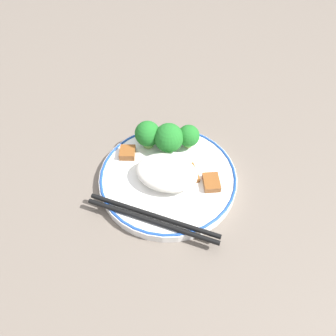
# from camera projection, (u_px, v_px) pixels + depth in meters

# --- Properties ---
(ground_plane) EXTENTS (3.00, 3.00, 0.00)m
(ground_plane) POSITION_uv_depth(u_px,v_px,m) (168.00, 181.00, 0.59)
(ground_plane) COLOR #665B51
(plate) EXTENTS (0.24, 0.24, 0.02)m
(plate) POSITION_uv_depth(u_px,v_px,m) (168.00, 178.00, 0.58)
(plate) COLOR white
(plate) RESTS_ON ground_plane
(rice_mound) EXTENTS (0.11, 0.08, 0.04)m
(rice_mound) POSITION_uv_depth(u_px,v_px,m) (167.00, 172.00, 0.56)
(rice_mound) COLOR white
(rice_mound) RESTS_ON plate
(broccoli_back_left) EXTENTS (0.04, 0.04, 0.05)m
(broccoli_back_left) POSITION_uv_depth(u_px,v_px,m) (189.00, 136.00, 0.60)
(broccoli_back_left) COLOR #7FB756
(broccoli_back_left) RESTS_ON plate
(broccoli_back_center) EXTENTS (0.05, 0.05, 0.06)m
(broccoli_back_center) POSITION_uv_depth(u_px,v_px,m) (169.00, 138.00, 0.59)
(broccoli_back_center) COLOR #7FB756
(broccoli_back_center) RESTS_ON plate
(broccoli_back_right) EXTENTS (0.05, 0.05, 0.05)m
(broccoli_back_right) POSITION_uv_depth(u_px,v_px,m) (148.00, 134.00, 0.60)
(broccoli_back_right) COLOR #7FB756
(broccoli_back_right) RESTS_ON plate
(meat_near_front) EXTENTS (0.04, 0.04, 0.01)m
(meat_near_front) POSITION_uv_depth(u_px,v_px,m) (211.00, 182.00, 0.56)
(meat_near_front) COLOR brown
(meat_near_front) RESTS_ON plate
(meat_near_left) EXTENTS (0.03, 0.03, 0.01)m
(meat_near_left) POSITION_uv_depth(u_px,v_px,m) (152.00, 168.00, 0.58)
(meat_near_left) COLOR #995B28
(meat_near_left) RESTS_ON plate
(meat_near_right) EXTENTS (0.04, 0.05, 0.01)m
(meat_near_right) POSITION_uv_depth(u_px,v_px,m) (190.00, 173.00, 0.57)
(meat_near_right) COLOR brown
(meat_near_right) RESTS_ON plate
(meat_near_back) EXTENTS (0.03, 0.04, 0.01)m
(meat_near_back) POSITION_uv_depth(u_px,v_px,m) (127.00, 153.00, 0.60)
(meat_near_back) COLOR brown
(meat_near_back) RESTS_ON plate
(chopsticks) EXTENTS (0.22, 0.04, 0.01)m
(chopsticks) POSITION_uv_depth(u_px,v_px,m) (153.00, 218.00, 0.52)
(chopsticks) COLOR black
(chopsticks) RESTS_ON plate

